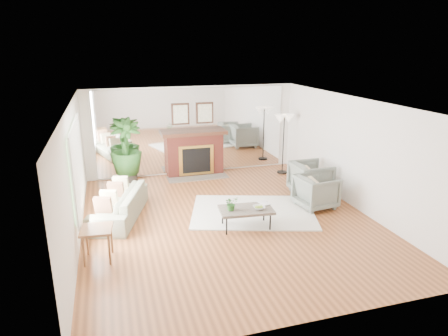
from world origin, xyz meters
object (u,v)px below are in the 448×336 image
object	(u,v)px
fireplace	(195,152)
armchair_back	(311,178)
sofa	(119,204)
potted_ficus	(126,150)
side_table	(97,233)
armchair_front	(316,191)
coffee_table	(246,210)
floor_lamp	(284,123)

from	to	relation	value
fireplace	armchair_back	world-z (taller)	fireplace
sofa	potted_ficus	xyz separation A→B (m)	(0.32, 2.34, 0.62)
side_table	armchair_back	bearing A→B (deg)	20.20
armchair_back	armchair_front	size ratio (longest dim) A/B	1.08
coffee_table	floor_lamp	size ratio (longest dim) A/B	0.65
armchair_back	armchair_front	bearing A→B (deg)	159.06
armchair_front	side_table	bearing A→B (deg)	94.99
fireplace	floor_lamp	xyz separation A→B (m)	(2.48, -0.57, 0.81)
coffee_table	armchair_back	bearing A→B (deg)	32.54
sofa	floor_lamp	size ratio (longest dim) A/B	1.21
sofa	armchair_back	xyz separation A→B (m)	(4.66, 0.14, 0.11)
fireplace	sofa	size ratio (longest dim) A/B	0.98
armchair_back	floor_lamp	size ratio (longest dim) A/B	0.52
coffee_table	armchair_front	xyz separation A→B (m)	(1.91, 0.60, -0.01)
sofa	armchair_front	world-z (taller)	armchair_front
fireplace	sofa	bearing A→B (deg)	-131.70
armchair_back	floor_lamp	xyz separation A→B (m)	(0.04, 1.79, 1.06)
armchair_front	floor_lamp	xyz separation A→B (m)	(0.34, 2.59, 1.09)
coffee_table	floor_lamp	xyz separation A→B (m)	(2.25, 3.20, 1.08)
fireplace	side_table	bearing A→B (deg)	-122.09
armchair_back	potted_ficus	bearing A→B (deg)	62.43
side_table	floor_lamp	distance (m)	6.38
coffee_table	armchair_front	world-z (taller)	armchair_front
fireplace	armchair_front	distance (m)	3.83
coffee_table	floor_lamp	distance (m)	4.05
armchair_front	potted_ficus	size ratio (longest dim) A/B	0.48
armchair_back	side_table	size ratio (longest dim) A/B	1.51
armchair_back	armchair_front	xyz separation A→B (m)	(-0.30, -0.81, -0.03)
fireplace	side_table	size ratio (longest dim) A/B	3.44
sofa	floor_lamp	xyz separation A→B (m)	(4.71, 1.93, 1.17)
fireplace	armchair_front	xyz separation A→B (m)	(2.14, -3.16, -0.28)
armchair_front	floor_lamp	size ratio (longest dim) A/B	0.49
floor_lamp	coffee_table	bearing A→B (deg)	-125.17
side_table	floor_lamp	world-z (taller)	floor_lamp
coffee_table	side_table	bearing A→B (deg)	-170.86
fireplace	coffee_table	xyz separation A→B (m)	(0.23, -3.76, -0.27)
coffee_table	sofa	world-z (taller)	sofa
sofa	floor_lamp	distance (m)	5.22
floor_lamp	sofa	bearing A→B (deg)	-157.69
coffee_table	armchair_front	distance (m)	2.00
armchair_front	potted_ficus	bearing A→B (deg)	45.91
armchair_front	sofa	bearing A→B (deg)	73.84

